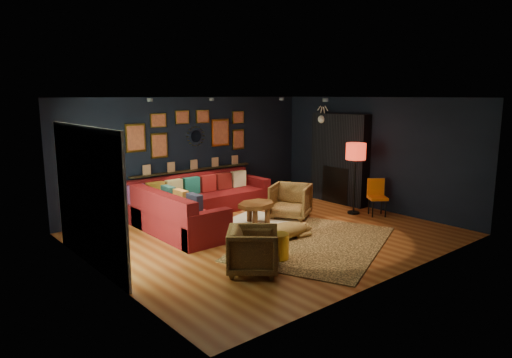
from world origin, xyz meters
TOP-DOWN VIEW (x-y plane):
  - floor at (0.00, 0.00)m, footprint 6.50×6.50m
  - room_walls at (0.00, 0.00)m, footprint 6.50×6.50m
  - sectional at (-0.61, 1.81)m, footprint 3.41×2.69m
  - ledge at (0.00, 2.68)m, footprint 3.20×0.12m
  - gallery_wall at (-0.01, 2.72)m, footprint 3.15×0.04m
  - sunburst_mirror at (0.10, 2.72)m, footprint 0.47×0.16m
  - fireplace at (3.09, 0.90)m, footprint 0.31×1.60m
  - deer_head at (3.14, 1.40)m, footprint 0.50×0.28m
  - sliding_door at (-3.22, 0.60)m, footprint 0.06×2.80m
  - ceiling_spots at (-0.00, 0.80)m, footprint 3.30×2.50m
  - shag_rug at (0.15, 0.63)m, footprint 2.31×1.99m
  - leopard_rug at (0.26, -0.94)m, footprint 3.83×3.37m
  - coffee_table at (0.23, 0.67)m, footprint 1.01×0.84m
  - pouf at (-1.01, 1.13)m, footprint 0.56×0.56m
  - armchair_left at (-1.46, -1.28)m, footprint 1.01×1.02m
  - armchair_right at (1.14, 0.60)m, footprint 1.06×1.07m
  - gold_stool at (-0.79, -1.11)m, footprint 0.35×0.35m
  - orange_chair at (2.79, -0.45)m, footprint 0.54×0.54m
  - floor_lamp at (2.50, -0.05)m, footprint 0.44×0.44m
  - dog at (0.02, -0.41)m, footprint 1.38×0.81m

SIDE VIEW (x-z plane):
  - floor at x=0.00m, z-range 0.00..0.00m
  - leopard_rug at x=0.26m, z-range 0.00..0.02m
  - shag_rug at x=0.15m, z-range 0.00..0.03m
  - pouf at x=-1.01m, z-range 0.03..0.39m
  - gold_stool at x=-0.79m, z-range 0.00..0.43m
  - dog at x=0.02m, z-range 0.02..0.43m
  - sectional at x=-0.61m, z-range -0.11..0.75m
  - coffee_table at x=0.23m, z-range 0.16..0.60m
  - armchair_left at x=-1.46m, z-range 0.00..0.76m
  - armchair_right at x=1.14m, z-range 0.00..0.82m
  - orange_chair at x=2.79m, z-range 0.07..0.89m
  - ledge at x=0.00m, z-range 0.90..0.94m
  - fireplace at x=3.09m, z-range -0.08..2.12m
  - sliding_door at x=-3.22m, z-range 0.00..2.20m
  - floor_lamp at x=2.50m, z-range 0.55..2.15m
  - room_walls at x=0.00m, z-range -1.66..4.84m
  - sunburst_mirror at x=0.10m, z-range 1.46..1.93m
  - gallery_wall at x=-0.01m, z-range 1.30..2.32m
  - deer_head at x=3.14m, z-range 1.83..2.28m
  - ceiling_spots at x=0.00m, z-range 2.53..2.59m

